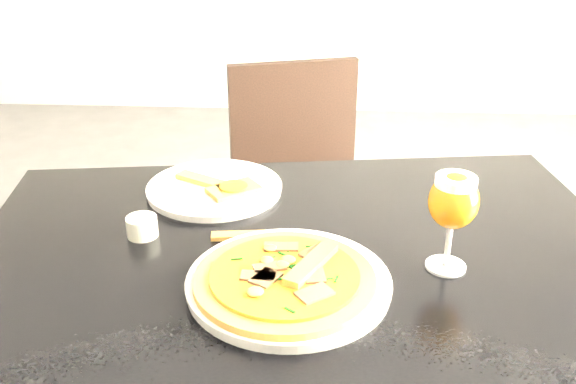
# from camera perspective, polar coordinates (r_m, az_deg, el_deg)

# --- Properties ---
(dining_table) EXTENTS (1.30, 0.95, 0.75)m
(dining_table) POSITION_cam_1_polar(r_m,az_deg,el_deg) (1.22, 1.27, -8.67)
(dining_table) COLOR black
(dining_table) RESTS_ON ground
(chair_far) EXTENTS (0.51, 0.51, 0.88)m
(chair_far) POSITION_cam_1_polar(r_m,az_deg,el_deg) (1.92, 1.30, -0.86)
(chair_far) COLOR black
(chair_far) RESTS_ON ground
(plate_main) EXTENTS (0.45, 0.45, 0.02)m
(plate_main) POSITION_cam_1_polar(r_m,az_deg,el_deg) (1.06, 0.06, -8.10)
(plate_main) COLOR silver
(plate_main) RESTS_ON dining_table
(pizza) EXTENTS (0.29, 0.29, 0.03)m
(pizza) POSITION_cam_1_polar(r_m,az_deg,el_deg) (1.04, -0.28, -7.62)
(pizza) COLOR #9D5026
(pizza) RESTS_ON plate_main
(plate_second) EXTENTS (0.34, 0.34, 0.02)m
(plate_second) POSITION_cam_1_polar(r_m,az_deg,el_deg) (1.38, -6.54, 0.32)
(plate_second) COLOR silver
(plate_second) RESTS_ON dining_table
(crust_scraps) EXTENTS (0.20, 0.14, 0.01)m
(crust_scraps) POSITION_cam_1_polar(r_m,az_deg,el_deg) (1.36, -5.79, 0.53)
(crust_scraps) COLOR #9D5026
(crust_scraps) RESTS_ON plate_second
(loose_crust) EXTENTS (0.11, 0.04, 0.01)m
(loose_crust) POSITION_cam_1_polar(r_m,az_deg,el_deg) (1.20, -4.31, -3.88)
(loose_crust) COLOR #9D5026
(loose_crust) RESTS_ON dining_table
(sauce_cup) EXTENTS (0.06, 0.06, 0.04)m
(sauce_cup) POSITION_cam_1_polar(r_m,az_deg,el_deg) (1.23, -12.85, -2.94)
(sauce_cup) COLOR silver
(sauce_cup) RESTS_ON dining_table
(beer_glass) EXTENTS (0.08, 0.08, 0.18)m
(beer_glass) POSITION_cam_1_polar(r_m,az_deg,el_deg) (1.09, 14.51, -0.85)
(beer_glass) COLOR #B5BBBF
(beer_glass) RESTS_ON dining_table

